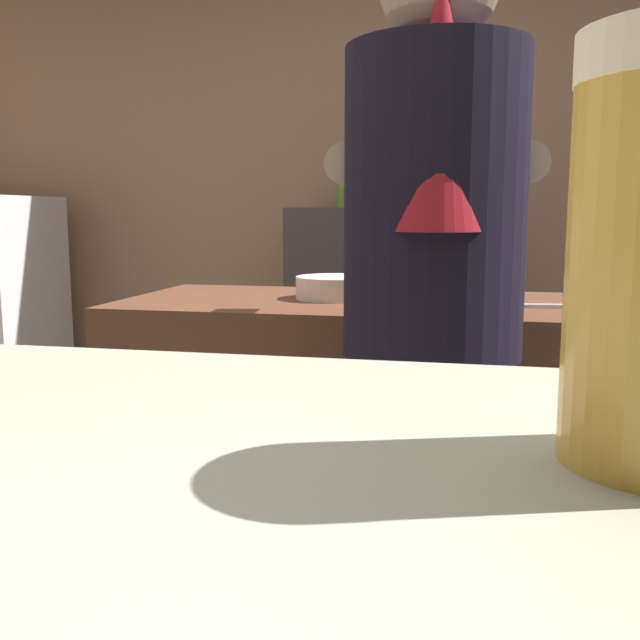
{
  "coord_description": "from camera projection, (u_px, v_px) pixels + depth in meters",
  "views": [
    {
      "loc": [
        0.2,
        -1.22,
        1.13
      ],
      "look_at": [
        0.1,
        -0.75,
        1.06
      ],
      "focal_mm": 40.04,
      "sensor_mm": 36.0,
      "label": 1
    }
  ],
  "objects": [
    {
      "name": "bartender",
      "position": [
        432.0,
        307.0,
        1.36
      ],
      "size": [
        0.45,
        0.53,
        1.65
      ],
      "rotation": [
        0.0,
        0.0,
        1.67
      ],
      "color": "#29353D",
      "rests_on": "ground"
    },
    {
      "name": "mixing_bowl",
      "position": [
        336.0,
        287.0,
        1.88
      ],
      "size": [
        0.21,
        0.21,
        0.06
      ],
      "primitive_type": "cylinder",
      "color": "silver",
      "rests_on": "prep_counter"
    },
    {
      "name": "wall_back",
      "position": [
        433.0,
        166.0,
        3.31
      ],
      "size": [
        5.2,
        0.1,
        2.7
      ],
      "primitive_type": "cube",
      "color": "#9A755B",
      "rests_on": "ground"
    },
    {
      "name": "chefs_knife",
      "position": [
        560.0,
        306.0,
        1.7
      ],
      "size": [
        0.24,
        0.06,
        0.01
      ],
      "primitive_type": "cube",
      "rotation": [
        0.0,
        0.0,
        0.12
      ],
      "color": "silver",
      "rests_on": "prep_counter"
    },
    {
      "name": "bottle_hot_sauce",
      "position": [
        344.0,
        183.0,
        3.07
      ],
      "size": [
        0.07,
        0.07,
        0.27
      ],
      "color": "#567B2A",
      "rests_on": "back_shelf"
    },
    {
      "name": "back_shelf",
      "position": [
        378.0,
        338.0,
        3.2
      ],
      "size": [
        0.78,
        0.36,
        1.16
      ],
      "primitive_type": "cube",
      "color": "#3D383A",
      "rests_on": "ground"
    },
    {
      "name": "bottle_soy",
      "position": [
        431.0,
        191.0,
        2.97
      ],
      "size": [
        0.07,
        0.07,
        0.18
      ],
      "color": "#4F8B2F",
      "rests_on": "back_shelf"
    },
    {
      "name": "prep_counter",
      "position": [
        527.0,
        480.0,
        1.83
      ],
      "size": [
        2.1,
        0.6,
        0.91
      ],
      "primitive_type": "cube",
      "color": "brown",
      "rests_on": "ground"
    }
  ]
}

